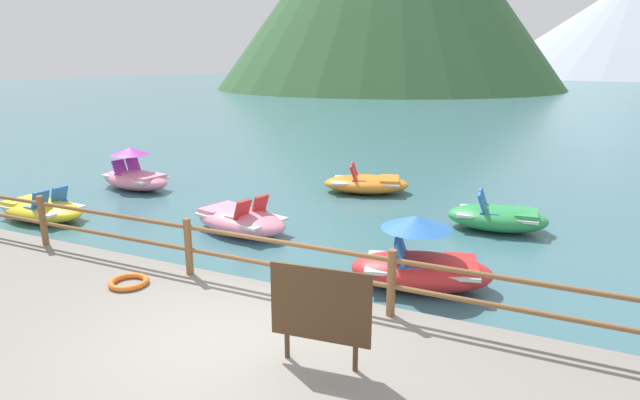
{
  "coord_description": "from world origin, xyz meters",
  "views": [
    {
      "loc": [
        3.54,
        -4.73,
        3.77
      ],
      "look_at": [
        -0.95,
        5.0,
        0.9
      ],
      "focal_mm": 29.2,
      "sensor_mm": 36.0,
      "label": 1
    }
  ],
  "objects_px": {
    "pedal_boat_2": "(135,176)",
    "sign_board": "(320,306)",
    "pedal_boat_4": "(367,183)",
    "pedal_boat_0": "(421,264)",
    "pedal_boat_5": "(42,209)",
    "pedal_boat_3": "(497,217)",
    "life_ring": "(129,282)",
    "pedal_boat_1": "(240,220)"
  },
  "relations": [
    {
      "from": "pedal_boat_2",
      "to": "pedal_boat_3",
      "type": "distance_m",
      "value": 10.49
    },
    {
      "from": "sign_board",
      "to": "life_ring",
      "type": "relative_size",
      "value": 1.95
    },
    {
      "from": "pedal_boat_1",
      "to": "pedal_boat_5",
      "type": "relative_size",
      "value": 1.09
    },
    {
      "from": "sign_board",
      "to": "pedal_boat_3",
      "type": "xyz_separation_m",
      "value": [
        1.13,
        7.27,
        -0.83
      ]
    },
    {
      "from": "pedal_boat_4",
      "to": "pedal_boat_0",
      "type": "bearing_deg",
      "value": -62.26
    },
    {
      "from": "pedal_boat_2",
      "to": "pedal_boat_4",
      "type": "bearing_deg",
      "value": 21.14
    },
    {
      "from": "pedal_boat_0",
      "to": "pedal_boat_1",
      "type": "height_order",
      "value": "pedal_boat_0"
    },
    {
      "from": "pedal_boat_3",
      "to": "pedal_boat_5",
      "type": "relative_size",
      "value": 0.92
    },
    {
      "from": "pedal_boat_2",
      "to": "pedal_boat_5",
      "type": "relative_size",
      "value": 1.09
    },
    {
      "from": "pedal_boat_2",
      "to": "pedal_boat_4",
      "type": "xyz_separation_m",
      "value": [
        6.55,
        2.53,
        -0.14
      ]
    },
    {
      "from": "pedal_boat_0",
      "to": "pedal_boat_4",
      "type": "relative_size",
      "value": 0.95
    },
    {
      "from": "life_ring",
      "to": "pedal_boat_4",
      "type": "relative_size",
      "value": 0.22
    },
    {
      "from": "pedal_boat_3",
      "to": "pedal_boat_4",
      "type": "height_order",
      "value": "pedal_boat_3"
    },
    {
      "from": "sign_board",
      "to": "pedal_boat_5",
      "type": "height_order",
      "value": "sign_board"
    },
    {
      "from": "pedal_boat_2",
      "to": "pedal_boat_3",
      "type": "relative_size",
      "value": 1.18
    },
    {
      "from": "sign_board",
      "to": "pedal_boat_2",
      "type": "relative_size",
      "value": 0.44
    },
    {
      "from": "pedal_boat_3",
      "to": "pedal_boat_0",
      "type": "bearing_deg",
      "value": -102.07
    },
    {
      "from": "pedal_boat_3",
      "to": "pedal_boat_4",
      "type": "distance_m",
      "value": 4.46
    },
    {
      "from": "pedal_boat_1",
      "to": "pedal_boat_4",
      "type": "height_order",
      "value": "pedal_boat_1"
    },
    {
      "from": "pedal_boat_2",
      "to": "sign_board",
      "type": "bearing_deg",
      "value": -36.14
    },
    {
      "from": "pedal_boat_0",
      "to": "life_ring",
      "type": "bearing_deg",
      "value": -145.5
    },
    {
      "from": "pedal_boat_0",
      "to": "pedal_boat_3",
      "type": "distance_m",
      "value": 3.92
    },
    {
      "from": "sign_board",
      "to": "pedal_boat_4",
      "type": "distance_m",
      "value": 9.81
    },
    {
      "from": "life_ring",
      "to": "pedal_boat_2",
      "type": "height_order",
      "value": "pedal_boat_2"
    },
    {
      "from": "pedal_boat_2",
      "to": "pedal_boat_5",
      "type": "height_order",
      "value": "pedal_boat_2"
    },
    {
      "from": "life_ring",
      "to": "pedal_boat_5",
      "type": "relative_size",
      "value": 0.24
    },
    {
      "from": "pedal_boat_4",
      "to": "pedal_boat_5",
      "type": "xyz_separation_m",
      "value": [
        -6.33,
        -5.89,
        -0.02
      ]
    },
    {
      "from": "life_ring",
      "to": "pedal_boat_3",
      "type": "height_order",
      "value": "pedal_boat_3"
    },
    {
      "from": "pedal_boat_5",
      "to": "pedal_boat_0",
      "type": "bearing_deg",
      "value": -0.19
    },
    {
      "from": "pedal_boat_1",
      "to": "pedal_boat_2",
      "type": "xyz_separation_m",
      "value": [
        -5.19,
        2.14,
        0.12
      ]
    },
    {
      "from": "pedal_boat_1",
      "to": "pedal_boat_2",
      "type": "bearing_deg",
      "value": 157.57
    },
    {
      "from": "pedal_boat_4",
      "to": "pedal_boat_5",
      "type": "distance_m",
      "value": 8.65
    },
    {
      "from": "pedal_boat_3",
      "to": "pedal_boat_4",
      "type": "xyz_separation_m",
      "value": [
        -3.94,
        2.09,
        -0.03
      ]
    },
    {
      "from": "sign_board",
      "to": "life_ring",
      "type": "bearing_deg",
      "value": 168.51
    },
    {
      "from": "sign_board",
      "to": "pedal_boat_4",
      "type": "xyz_separation_m",
      "value": [
        -2.81,
        9.36,
        -0.86
      ]
    },
    {
      "from": "pedal_boat_2",
      "to": "pedal_boat_0",
      "type": "bearing_deg",
      "value": -19.36
    },
    {
      "from": "sign_board",
      "to": "pedal_boat_5",
      "type": "distance_m",
      "value": 9.81
    },
    {
      "from": "pedal_boat_1",
      "to": "pedal_boat_3",
      "type": "distance_m",
      "value": 5.89
    },
    {
      "from": "sign_board",
      "to": "pedal_boat_0",
      "type": "distance_m",
      "value": 3.52
    },
    {
      "from": "pedal_boat_4",
      "to": "life_ring",
      "type": "bearing_deg",
      "value": -95.39
    },
    {
      "from": "pedal_boat_2",
      "to": "pedal_boat_5",
      "type": "bearing_deg",
      "value": -86.32
    },
    {
      "from": "sign_board",
      "to": "pedal_boat_2",
      "type": "height_order",
      "value": "sign_board"
    }
  ]
}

